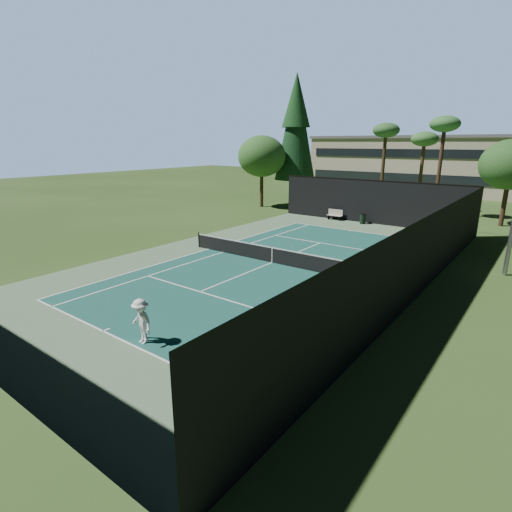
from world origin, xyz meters
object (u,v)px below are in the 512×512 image
at_px(player, 141,321).
at_px(tennis_ball_a, 110,300).
at_px(tennis_ball_c, 276,253).
at_px(trash_bin, 363,219).
at_px(tennis_ball_b, 293,247).
at_px(park_bench, 335,214).
at_px(tennis_net, 272,254).
at_px(tennis_ball_d, 252,245).

relative_size(player, tennis_ball_a, 28.72).
distance_m(tennis_ball_c, trash_bin, 13.35).
xyz_separation_m(tennis_ball_a, tennis_ball_b, (1.63, 13.85, 0.00)).
height_order(tennis_ball_c, park_bench, park_bench).
bearing_deg(park_bench, tennis_ball_b, -78.38).
bearing_deg(tennis_ball_a, tennis_ball_b, 83.30).
relative_size(tennis_net, tennis_ball_c, 211.97).
bearing_deg(trash_bin, tennis_ball_a, -94.99).
bearing_deg(tennis_net, tennis_ball_b, 103.66).
relative_size(tennis_ball_c, tennis_ball_d, 1.02).
bearing_deg(tennis_ball_d, tennis_net, -36.45).
bearing_deg(tennis_net, player, -79.91).
bearing_deg(tennis_ball_b, tennis_ball_c, -92.25).
relative_size(tennis_net, trash_bin, 13.65).
bearing_deg(player, tennis_ball_c, 110.75).
xyz_separation_m(tennis_ball_b, park_bench, (-2.39, 11.61, 0.52)).
xyz_separation_m(tennis_ball_a, park_bench, (-0.76, 25.46, 0.52)).
height_order(tennis_ball_a, trash_bin, trash_bin).
relative_size(player, tennis_ball_c, 28.96).
relative_size(tennis_ball_a, park_bench, 0.04).
height_order(tennis_ball_a, tennis_ball_d, tennis_ball_a).
distance_m(tennis_net, tennis_ball_a, 10.19).
distance_m(tennis_net, tennis_ball_c, 2.33).
distance_m(tennis_ball_a, tennis_ball_d, 12.64).
bearing_deg(tennis_ball_c, tennis_net, -62.39).
bearing_deg(player, tennis_ball_d, 119.85).
bearing_deg(trash_bin, tennis_ball_c, -92.78).
xyz_separation_m(tennis_ball_a, tennis_ball_d, (-1.11, 12.59, -0.00)).
xyz_separation_m(park_bench, trash_bin, (2.96, -0.27, -0.07)).
height_order(tennis_ball_c, trash_bin, trash_bin).
xyz_separation_m(tennis_net, trash_bin, (-0.40, 15.34, -0.08)).
xyz_separation_m(tennis_ball_b, tennis_ball_d, (-2.74, -1.26, -0.00)).
height_order(tennis_ball_d, park_bench, park_bench).
height_order(tennis_net, trash_bin, tennis_net).
distance_m(player, tennis_ball_a, 5.01).
relative_size(tennis_ball_c, trash_bin, 0.06).
bearing_deg(tennis_ball_c, trash_bin, 87.22).
xyz_separation_m(tennis_ball_b, trash_bin, (0.57, 11.33, 0.45)).
relative_size(tennis_ball_d, park_bench, 0.04).
distance_m(player, tennis_ball_b, 15.83).
bearing_deg(tennis_ball_a, park_bench, 91.71).
height_order(tennis_net, player, player).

